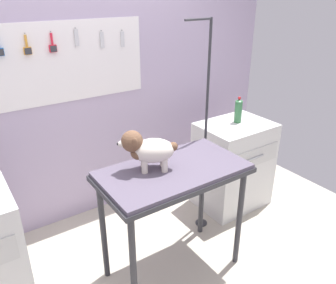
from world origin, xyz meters
name	(u,v)px	position (x,y,z in m)	size (l,w,h in m)	color
rear_wall_panel	(90,97)	(0.00, 1.28, 1.16)	(4.00, 0.11, 2.30)	#AF9EBC
grooming_table	(173,181)	(0.11, 0.14, 0.81)	(1.05, 0.58, 0.91)	#2D2D33
grooming_arm	(205,140)	(0.65, 0.45, 0.87)	(0.30, 0.11, 1.86)	#2D2D33
dog	(147,149)	(-0.04, 0.23, 1.07)	(0.39, 0.29, 0.29)	silver
cabinet_right	(233,165)	(1.14, 0.57, 0.44)	(0.68, 0.54, 0.87)	silver
soda_bottle	(238,111)	(1.18, 0.60, 0.99)	(0.07, 0.07, 0.25)	#326D40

